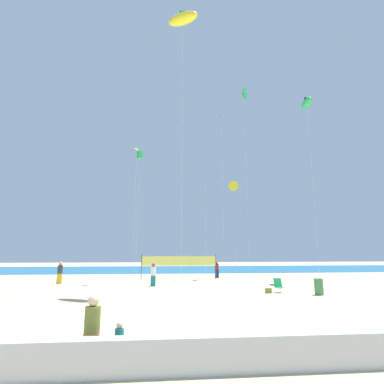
{
  "coord_description": "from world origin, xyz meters",
  "views": [
    {
      "loc": [
        -1.39,
        -18.66,
        2.63
      ],
      "look_at": [
        1.25,
        7.63,
        7.72
      ],
      "focal_mm": 28.95,
      "sensor_mm": 36.0,
      "label": 1
    }
  ],
  "objects_px": {
    "mother_figure": "(92,327)",
    "kite_violet_diamond": "(205,178)",
    "beach_handbag": "(268,291)",
    "kite_yellow_delta": "(234,186)",
    "beachgoer_white_shirt": "(153,274)",
    "volleyball_net": "(179,262)",
    "kite_yellow_inflatable": "(183,19)",
    "kite_lime_diamond": "(137,152)",
    "kite_green_delta": "(244,94)",
    "kite_blue_diamond": "(221,122)",
    "beachgoer_charcoal_shirt": "(60,272)",
    "kite_green_box": "(140,155)",
    "toddler_figure": "(119,341)",
    "folding_beach_chair": "(279,285)",
    "beachgoer_maroon_shirt": "(217,269)",
    "kite_green_inflatable": "(307,103)",
    "trash_barrel": "(319,287)"
  },
  "relations": [
    {
      "from": "volleyball_net",
      "to": "beachgoer_charcoal_shirt",
      "type": "bearing_deg",
      "value": -161.38
    },
    {
      "from": "beach_handbag",
      "to": "kite_lime_diamond",
      "type": "relative_size",
      "value": 0.03
    },
    {
      "from": "mother_figure",
      "to": "toddler_figure",
      "type": "xyz_separation_m",
      "value": [
        0.63,
        0.1,
        -0.34
      ]
    },
    {
      "from": "kite_green_inflatable",
      "to": "kite_blue_diamond",
      "type": "bearing_deg",
      "value": 144.17
    },
    {
      "from": "mother_figure",
      "to": "kite_green_box",
      "type": "bearing_deg",
      "value": 93.91
    },
    {
      "from": "kite_green_box",
      "to": "beachgoer_charcoal_shirt",
      "type": "bearing_deg",
      "value": -117.31
    },
    {
      "from": "mother_figure",
      "to": "volleyball_net",
      "type": "relative_size",
      "value": 0.22
    },
    {
      "from": "beachgoer_charcoal_shirt",
      "to": "kite_green_delta",
      "type": "distance_m",
      "value": 26.82
    },
    {
      "from": "volleyball_net",
      "to": "kite_violet_diamond",
      "type": "relative_size",
      "value": 0.7
    },
    {
      "from": "beachgoer_maroon_shirt",
      "to": "beach_handbag",
      "type": "distance_m",
      "value": 11.86
    },
    {
      "from": "beachgoer_charcoal_shirt",
      "to": "toddler_figure",
      "type": "bearing_deg",
      "value": 83.58
    },
    {
      "from": "beachgoer_maroon_shirt",
      "to": "kite_violet_diamond",
      "type": "height_order",
      "value": "kite_violet_diamond"
    },
    {
      "from": "beach_handbag",
      "to": "kite_yellow_delta",
      "type": "bearing_deg",
      "value": 82.66
    },
    {
      "from": "beachgoer_maroon_shirt",
      "to": "beach_handbag",
      "type": "height_order",
      "value": "beachgoer_maroon_shirt"
    },
    {
      "from": "mother_figure",
      "to": "beachgoer_maroon_shirt",
      "type": "distance_m",
      "value": 24.96
    },
    {
      "from": "kite_green_box",
      "to": "mother_figure",
      "type": "bearing_deg",
      "value": -87.55
    },
    {
      "from": "mother_figure",
      "to": "kite_violet_diamond",
      "type": "height_order",
      "value": "kite_violet_diamond"
    },
    {
      "from": "beachgoer_white_shirt",
      "to": "trash_barrel",
      "type": "bearing_deg",
      "value": 61.2
    },
    {
      "from": "beachgoer_maroon_shirt",
      "to": "trash_barrel",
      "type": "distance_m",
      "value": 13.55
    },
    {
      "from": "kite_green_delta",
      "to": "kite_green_box",
      "type": "height_order",
      "value": "kite_green_delta"
    },
    {
      "from": "beachgoer_white_shirt",
      "to": "folding_beach_chair",
      "type": "height_order",
      "value": "beachgoer_white_shirt"
    },
    {
      "from": "mother_figure",
      "to": "beachgoer_white_shirt",
      "type": "relative_size",
      "value": 0.92
    },
    {
      "from": "kite_yellow_inflatable",
      "to": "kite_blue_diamond",
      "type": "relative_size",
      "value": 1.16
    },
    {
      "from": "beachgoer_maroon_shirt",
      "to": "beachgoer_charcoal_shirt",
      "type": "relative_size",
      "value": 0.95
    },
    {
      "from": "kite_violet_diamond",
      "to": "kite_yellow_inflatable",
      "type": "height_order",
      "value": "kite_yellow_inflatable"
    },
    {
      "from": "kite_green_delta",
      "to": "kite_yellow_inflatable",
      "type": "xyz_separation_m",
      "value": [
        -7.91,
        -11.5,
        -0.32
      ]
    },
    {
      "from": "toddler_figure",
      "to": "kite_green_delta",
      "type": "xyz_separation_m",
      "value": [
        10.24,
        24.29,
        20.1
      ]
    },
    {
      "from": "beachgoer_charcoal_shirt",
      "to": "kite_yellow_delta",
      "type": "xyz_separation_m",
      "value": [
        17.65,
        11.12,
        10.01
      ]
    },
    {
      "from": "beach_handbag",
      "to": "kite_green_delta",
      "type": "relative_size",
      "value": 0.02
    },
    {
      "from": "beachgoer_white_shirt",
      "to": "folding_beach_chair",
      "type": "relative_size",
      "value": 1.96
    },
    {
      "from": "beachgoer_white_shirt",
      "to": "beachgoer_charcoal_shirt",
      "type": "xyz_separation_m",
      "value": [
        -7.79,
        2.61,
        0.03
      ]
    },
    {
      "from": "beachgoer_white_shirt",
      "to": "volleyball_net",
      "type": "xyz_separation_m",
      "value": [
        2.36,
        6.03,
        0.7
      ]
    },
    {
      "from": "beachgoer_white_shirt",
      "to": "kite_lime_diamond",
      "type": "bearing_deg",
      "value": -143.66
    },
    {
      "from": "kite_yellow_delta",
      "to": "kite_green_box",
      "type": "bearing_deg",
      "value": -177.27
    },
    {
      "from": "beach_handbag",
      "to": "kite_green_inflatable",
      "type": "xyz_separation_m",
      "value": [
        7.15,
        6.92,
        16.86
      ]
    },
    {
      "from": "kite_blue_diamond",
      "to": "kite_lime_diamond",
      "type": "bearing_deg",
      "value": -151.04
    },
    {
      "from": "beachgoer_maroon_shirt",
      "to": "kite_green_inflatable",
      "type": "height_order",
      "value": "kite_green_inflatable"
    },
    {
      "from": "beachgoer_white_shirt",
      "to": "kite_violet_diamond",
      "type": "relative_size",
      "value": 0.17
    },
    {
      "from": "volleyball_net",
      "to": "kite_violet_diamond",
      "type": "distance_m",
      "value": 8.74
    },
    {
      "from": "toddler_figure",
      "to": "kite_yellow_inflatable",
      "type": "height_order",
      "value": "kite_yellow_inflatable"
    },
    {
      "from": "folding_beach_chair",
      "to": "volleyball_net",
      "type": "relative_size",
      "value": 0.12
    },
    {
      "from": "beachgoer_maroon_shirt",
      "to": "beachgoer_charcoal_shirt",
      "type": "xyz_separation_m",
      "value": [
        -14.04,
        -4.35,
        0.05
      ]
    },
    {
      "from": "beachgoer_maroon_shirt",
      "to": "beachgoer_white_shirt",
      "type": "relative_size",
      "value": 0.98
    },
    {
      "from": "mother_figure",
      "to": "beach_handbag",
      "type": "xyz_separation_m",
      "value": [
        8.54,
        12.09,
        -0.7
      ]
    },
    {
      "from": "folding_beach_chair",
      "to": "kite_green_box",
      "type": "distance_m",
      "value": 25.03
    },
    {
      "from": "trash_barrel",
      "to": "kite_green_inflatable",
      "type": "relative_size",
      "value": 0.06
    },
    {
      "from": "beachgoer_white_shirt",
      "to": "folding_beach_chair",
      "type": "bearing_deg",
      "value": 62.48
    },
    {
      "from": "mother_figure",
      "to": "kite_green_delta",
      "type": "relative_size",
      "value": 0.07
    },
    {
      "from": "beachgoer_maroon_shirt",
      "to": "kite_violet_diamond",
      "type": "distance_m",
      "value": 9.27
    },
    {
      "from": "kite_green_delta",
      "to": "kite_blue_diamond",
      "type": "relative_size",
      "value": 1.19
    }
  ]
}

